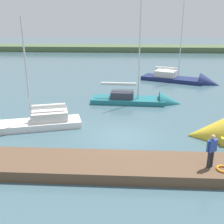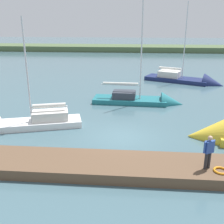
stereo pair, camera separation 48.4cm
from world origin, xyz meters
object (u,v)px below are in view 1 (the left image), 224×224
object	(u,v)px
sailboat_far_right	(186,81)
person_on_dock	(212,149)
life_ring_buoy	(224,169)
sailboat_mid_channel	(25,127)
sailboat_behind_pier	(143,102)

from	to	relation	value
sailboat_far_right	person_on_dock	xyz separation A→B (m)	(3.07, 20.65, 1.36)
life_ring_buoy	person_on_dock	size ratio (longest dim) A/B	0.40
sailboat_mid_channel	sailboat_behind_pier	size ratio (longest dim) A/B	0.84
sailboat_behind_pier	life_ring_buoy	bearing A→B (deg)	-73.20
life_ring_buoy	sailboat_mid_channel	distance (m)	12.75
life_ring_buoy	person_on_dock	xyz separation A→B (m)	(0.57, -0.25, 0.88)
sailboat_far_right	person_on_dock	size ratio (longest dim) A/B	6.24
sailboat_far_right	sailboat_mid_channel	bearing A→B (deg)	-108.38
sailboat_behind_pier	person_on_dock	distance (m)	12.22
life_ring_buoy	sailboat_far_right	size ratio (longest dim) A/B	0.06
sailboat_far_right	person_on_dock	world-z (taller)	sailboat_far_right
sailboat_mid_channel	sailboat_far_right	size ratio (longest dim) A/B	0.80
sailboat_mid_channel	person_on_dock	bearing A→B (deg)	137.35
life_ring_buoy	sailboat_behind_pier	world-z (taller)	sailboat_behind_pier
person_on_dock	sailboat_behind_pier	bearing A→B (deg)	162.02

